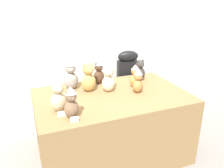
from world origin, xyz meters
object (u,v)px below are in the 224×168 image
(teddy_bear_honey, at_px, (89,78))
(teddy_bear_ginger, at_px, (135,76))
(teddy_bear_cocoa, at_px, (99,72))
(teddy_bear_ash, at_px, (71,74))
(teddy_bear_sand, at_px, (58,97))
(teddy_bear_mocha, at_px, (71,103))
(display_table, at_px, (112,126))
(instrument_case, at_px, (127,87))
(teddy_bear_charcoal, at_px, (140,71))
(teddy_bear_cream, at_px, (108,78))
(teddy_bear_caramel, at_px, (138,81))

(teddy_bear_honey, xyz_separation_m, teddy_bear_ginger, (0.52, -0.07, -0.02))
(teddy_bear_cocoa, height_order, teddy_bear_ash, teddy_bear_ash)
(teddy_bear_sand, bearing_deg, teddy_bear_ginger, -0.79)
(teddy_bear_mocha, bearing_deg, display_table, 19.29)
(teddy_bear_sand, bearing_deg, teddy_bear_honey, 24.71)
(instrument_case, height_order, teddy_bear_charcoal, instrument_case)
(teddy_bear_ginger, bearing_deg, teddy_bear_charcoal, 31.25)
(teddy_bear_cocoa, relative_size, teddy_bear_charcoal, 1.13)
(teddy_bear_mocha, bearing_deg, teddy_bear_ginger, 14.16)
(instrument_case, height_order, teddy_bear_honey, teddy_bear_honey)
(teddy_bear_cream, bearing_deg, teddy_bear_ash, 144.72)
(teddy_bear_cocoa, relative_size, teddy_bear_sand, 1.04)
(teddy_bear_caramel, bearing_deg, teddy_bear_cocoa, 102.81)
(teddy_bear_caramel, distance_m, teddy_bear_ginger, 0.16)
(teddy_bear_mocha, xyz_separation_m, teddy_bear_ash, (0.13, 0.64, 0.03))
(teddy_bear_cocoa, bearing_deg, instrument_case, 7.66)
(teddy_bear_charcoal, distance_m, teddy_bear_caramel, 0.40)
(teddy_bear_cream, distance_m, teddy_bear_ash, 0.42)
(display_table, distance_m, teddy_bear_charcoal, 0.76)
(teddy_bear_mocha, distance_m, teddy_bear_ash, 0.65)
(display_table, relative_size, teddy_bear_charcoal, 6.15)
(teddy_bear_mocha, xyz_separation_m, teddy_bear_sand, (-0.08, 0.17, -0.01))
(instrument_case, relative_size, teddy_bear_cocoa, 3.62)
(teddy_bear_cream, height_order, teddy_bear_ginger, teddy_bear_cream)
(teddy_bear_cocoa, distance_m, teddy_bear_sand, 0.76)
(teddy_bear_sand, xyz_separation_m, teddy_bear_ash, (0.22, 0.47, 0.04))
(teddy_bear_cocoa, relative_size, teddy_bear_ash, 0.84)
(instrument_case, xyz_separation_m, teddy_bear_caramel, (-0.20, -0.67, 0.35))
(teddy_bear_sand, bearing_deg, display_table, -2.21)
(teddy_bear_ash, bearing_deg, teddy_bear_cream, -36.67)
(teddy_bear_mocha, relative_size, teddy_bear_cream, 0.89)
(teddy_bear_ash, height_order, teddy_bear_ginger, teddy_bear_ash)
(instrument_case, relative_size, teddy_bear_sand, 3.77)
(teddy_bear_caramel, xyz_separation_m, teddy_bear_ginger, (0.05, 0.16, 0.00))
(teddy_bear_sand, bearing_deg, teddy_bear_charcoal, 5.46)
(teddy_bear_cocoa, distance_m, teddy_bear_honey, 0.25)
(instrument_case, height_order, teddy_bear_ash, teddy_bear_ash)
(teddy_bear_mocha, distance_m, teddy_bear_honey, 0.59)
(teddy_bear_charcoal, xyz_separation_m, teddy_bear_ginger, (-0.16, -0.18, 0.01))
(teddy_bear_sand, xyz_separation_m, teddy_bear_caramel, (0.86, 0.11, -0.00))
(teddy_bear_charcoal, distance_m, teddy_bear_honey, 0.69)
(instrument_case, bearing_deg, teddy_bear_charcoal, -81.27)
(teddy_bear_sand, bearing_deg, instrument_case, 19.09)
(teddy_bear_honey, bearing_deg, teddy_bear_ginger, -19.56)
(teddy_bear_cocoa, relative_size, teddy_bear_cream, 0.91)
(teddy_bear_charcoal, height_order, teddy_bear_honey, teddy_bear_honey)
(instrument_case, xyz_separation_m, teddy_bear_honey, (-0.68, -0.44, 0.37))
(instrument_case, height_order, teddy_bear_caramel, instrument_case)
(teddy_bear_cream, bearing_deg, teddy_bear_sand, -160.20)
(teddy_bear_cream, relative_size, teddy_bear_ginger, 1.21)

